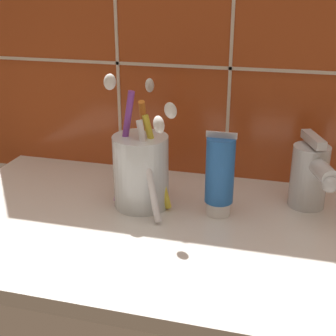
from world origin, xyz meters
TOP-DOWN VIEW (x-y plane):
  - sink_counter at (0.00, 0.00)cm, footprint 72.86×37.14cm
  - tile_wall_backsplash at (0.01, 18.81)cm, footprint 82.86×1.72cm
  - toothbrush_cup at (-8.34, 4.52)cm, footprint 10.64×15.20cm
  - toothpaste_tube at (2.83, 4.50)cm, footprint 4.10×3.91cm
  - sink_faucet at (14.91, 9.87)cm, footprint 5.98×10.41cm

SIDE VIEW (x-z plane):
  - sink_counter at x=0.00cm, z-range 0.00..2.00cm
  - sink_faucet at x=14.91cm, z-range 1.75..12.40cm
  - toothbrush_cup at x=-8.34cm, z-range -1.87..17.19cm
  - toothpaste_tube at x=2.83cm, z-range 1.88..13.87cm
  - tile_wall_backsplash at x=0.01cm, z-range 0.01..52.31cm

